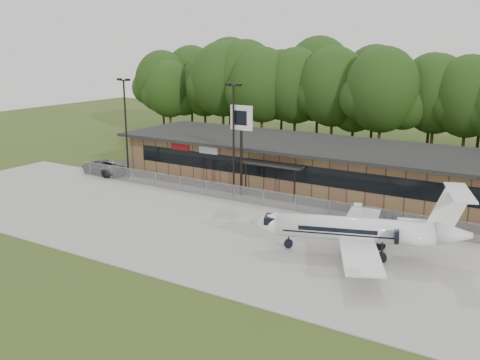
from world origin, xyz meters
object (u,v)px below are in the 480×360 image
Objects in this scene: terminal at (318,164)px; suv at (105,168)px; business_jet at (362,231)px; pole_sign at (241,127)px.

suv is (-21.10, -7.63, -1.43)m from terminal.
business_jet is 16.85m from pole_sign.
terminal is 9.36m from pole_sign.
terminal is at bearing -61.19° from suv.
terminal reaches higher than suv.
suv is (-30.86, 7.46, -0.99)m from business_jet.
terminal is 17.97m from business_jet.
suv is at bearing -160.12° from terminal.
business_jet is at bearing -28.71° from pole_sign.
pole_sign is at bearing -121.41° from terminal.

